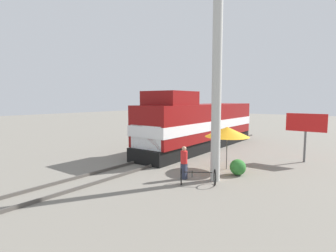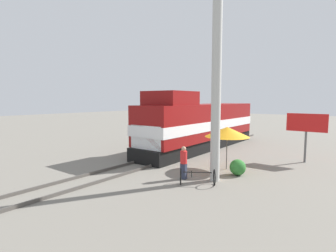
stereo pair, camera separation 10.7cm
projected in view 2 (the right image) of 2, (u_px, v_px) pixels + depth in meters
ground_plane at (167, 158)px, 17.82m from camera, size 120.00×120.00×0.00m
rail_near at (159, 156)px, 18.25m from camera, size 0.08×29.24×0.15m
rail_far at (175, 158)px, 17.38m from camera, size 0.08×29.24×0.15m
locomotive at (199, 125)px, 20.99m from camera, size 2.94×14.23×4.53m
utility_pole at (217, 56)px, 12.29m from camera, size 1.80×0.46×11.91m
vendor_umbrella at (227, 132)px, 14.75m from camera, size 2.49×2.49×2.44m
billboard_sign at (307, 126)px, 16.42m from camera, size 2.35×0.12×3.10m
shrub_cluster at (238, 167)px, 13.74m from camera, size 0.84×0.84×0.84m
person_bystander at (184, 161)px, 13.04m from camera, size 0.34×0.34×1.65m
bicycle at (197, 177)px, 12.17m from camera, size 1.76×1.51×0.76m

